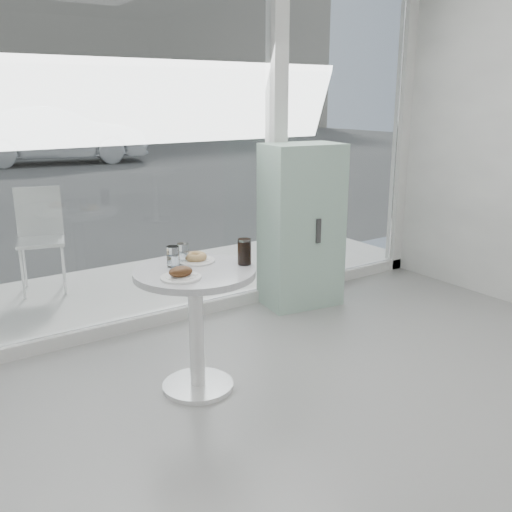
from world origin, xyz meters
TOP-DOWN VIEW (x-y plane):
  - storefront at (0.07, 3.00)m, footprint 5.00×0.14m
  - main_table at (-0.50, 1.90)m, footprint 0.72×0.72m
  - patio_deck at (0.00, 3.80)m, footprint 5.60×1.60m
  - mint_cabinet at (0.97, 2.73)m, footprint 0.69×0.51m
  - patio_chair at (-0.79, 4.25)m, footprint 0.49×0.49m
  - car_silver at (2.33, 14.68)m, footprint 4.72×2.44m
  - plate_fritter at (-0.64, 1.79)m, footprint 0.23×0.23m
  - plate_donut at (-0.42, 2.04)m, footprint 0.23×0.23m
  - water_tumbler_a at (-0.57, 2.03)m, footprint 0.08×0.08m
  - water_tumbler_b at (-0.48, 2.07)m, footprint 0.07×0.07m
  - cola_glass at (-0.20, 1.82)m, footprint 0.08×0.08m

SIDE VIEW (x-z plane):
  - patio_deck at x=0.00m, z-range 0.00..0.05m
  - main_table at x=-0.50m, z-range 0.17..0.94m
  - patio_chair at x=-0.79m, z-range 0.11..1.03m
  - mint_cabinet at x=0.97m, z-range 0.00..1.38m
  - car_silver at x=2.33m, z-range 0.00..1.48m
  - plate_donut at x=-0.42m, z-range 0.76..0.82m
  - plate_fritter at x=-0.64m, z-range 0.76..0.83m
  - water_tumbler_b at x=-0.48m, z-range 0.76..0.88m
  - water_tumbler_a at x=-0.57m, z-range 0.76..0.89m
  - cola_glass at x=-0.20m, z-range 0.77..0.92m
  - storefront at x=0.07m, z-range 0.21..3.21m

